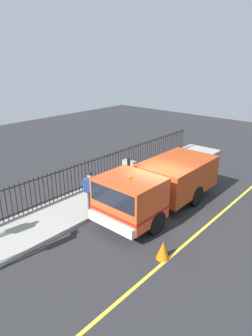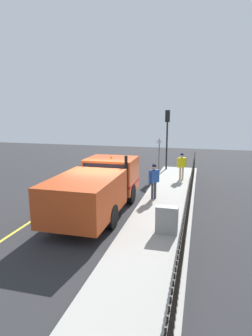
{
  "view_description": "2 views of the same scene",
  "coord_description": "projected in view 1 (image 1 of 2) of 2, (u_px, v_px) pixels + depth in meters",
  "views": [
    {
      "loc": [
        -6.68,
        9.82,
        6.54
      ],
      "look_at": [
        1.74,
        0.23,
        1.75
      ],
      "focal_mm": 31.61,
      "sensor_mm": 36.0,
      "label": 1
    },
    {
      "loc": [
        4.44,
        -11.72,
        4.55
      ],
      "look_at": [
        1.05,
        1.3,
        1.79
      ],
      "focal_mm": 30.76,
      "sensor_mm": 36.0,
      "label": 2
    }
  ],
  "objects": [
    {
      "name": "sidewalk_slab",
      "position": [
        111.0,
        192.0,
        15.16
      ],
      "size": [
        2.52,
        20.66,
        0.16
      ],
      "primitive_type": "cube",
      "color": "#A3A099",
      "rests_on": "ground"
    },
    {
      "name": "worker_standing",
      "position": [
        90.0,
        186.0,
        12.94
      ],
      "size": [
        0.5,
        0.53,
        1.77
      ],
      "rotation": [
        0.0,
        0.0,
        -2.28
      ],
      "color": "#264C99",
      "rests_on": "sidewalk_slab"
    },
    {
      "name": "lane_marking",
      "position": [
        202.0,
        229.0,
        11.98
      ],
      "size": [
        0.12,
        18.6,
        0.01
      ],
      "primitive_type": "cube",
      "color": "yellow",
      "rests_on": "ground"
    },
    {
      "name": "utility_cabinet",
      "position": [
        129.0,
        169.0,
        16.58
      ],
      "size": [
        0.79,
        0.35,
        0.99
      ],
      "primitive_type": "cube",
      "color": "gray",
      "rests_on": "sidewalk_slab"
    },
    {
      "name": "traffic_cone",
      "position": [
        163.0,
        250.0,
        10.15
      ],
      "size": [
        0.46,
        0.46,
        0.66
      ],
      "primitive_type": "cone",
      "color": "orange",
      "rests_on": "ground"
    },
    {
      "name": "ground_plane",
      "position": [
        158.0,
        212.0,
        13.33
      ],
      "size": [
        45.46,
        45.46,
        0.0
      ],
      "primitive_type": "plane",
      "color": "#2B2B2D",
      "rests_on": "ground"
    },
    {
      "name": "iron_fence",
      "position": [
        95.0,
        171.0,
        15.54
      ],
      "size": [
        0.04,
        17.6,
        1.51
      ],
      "color": "black",
      "rests_on": "sidewalk_slab"
    },
    {
      "name": "work_truck",
      "position": [
        157.0,
        185.0,
        13.02
      ],
      "size": [
        2.45,
        6.64,
        2.5
      ],
      "rotation": [
        0.0,
        0.0,
        0.0
      ],
      "color": "#D84C1E",
      "rests_on": "ground"
    }
  ]
}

